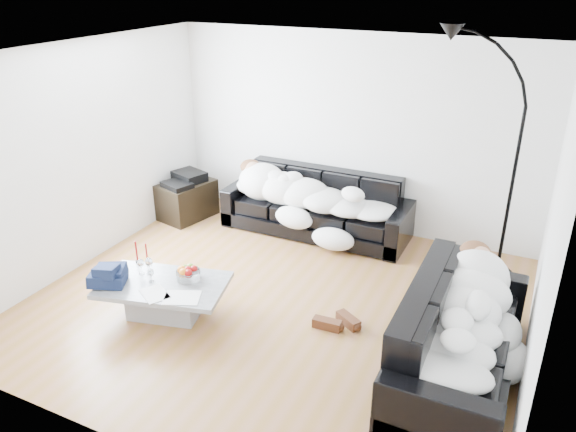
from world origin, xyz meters
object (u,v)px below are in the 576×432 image
at_px(av_cabinet, 187,200).
at_px(wine_glass_c, 151,275).
at_px(coffee_table, 165,299).
at_px(stereo, 185,178).
at_px(sleeper_right, 464,313).
at_px(wine_glass_a, 149,266).
at_px(wine_glass_b, 141,267).
at_px(candle_left, 137,252).
at_px(shoes, 337,322).
at_px(sleeper_back, 315,190).
at_px(candle_right, 147,254).
at_px(floor_lamp, 513,177).
at_px(sofa_right, 461,334).
at_px(fruit_bowl, 188,272).
at_px(sofa_back, 316,204).

bearing_deg(av_cabinet, wine_glass_c, -50.49).
height_order(coffee_table, stereo, stereo).
bearing_deg(sleeper_right, coffee_table, 96.88).
bearing_deg(stereo, av_cabinet, 0.00).
relative_size(wine_glass_a, wine_glass_b, 1.10).
xyz_separation_m(candle_left, shoes, (2.20, 0.33, -0.45)).
height_order(sleeper_back, wine_glass_a, sleeper_back).
bearing_deg(shoes, candle_left, -162.74).
bearing_deg(candle_right, floor_lamp, 31.61).
relative_size(candle_left, av_cabinet, 0.33).
bearing_deg(sofa_right, candle_right, 91.44).
bearing_deg(av_cabinet, sleeper_back, 21.58).
xyz_separation_m(wine_glass_b, floor_lamp, (3.32, 2.31, 0.76)).
bearing_deg(coffee_table, fruit_bowl, 43.84).
xyz_separation_m(coffee_table, av_cabinet, (-1.23, 2.16, 0.08)).
distance_m(sofa_back, candle_right, 2.46).
bearing_deg(coffee_table, shoes, 18.45).
distance_m(candle_left, av_cabinet, 2.07).
xyz_separation_m(sofa_back, sleeper_back, (0.00, -0.05, 0.22)).
height_order(wine_glass_a, candle_right, candle_right).
height_order(sleeper_right, candle_left, sleeper_right).
distance_m(sleeper_right, floor_lamp, 2.10).
bearing_deg(wine_glass_c, candle_right, 134.03).
relative_size(coffee_table, av_cabinet, 1.68).
relative_size(coffee_table, floor_lamp, 0.52).
bearing_deg(stereo, candle_right, -47.85).
relative_size(wine_glass_c, floor_lamp, 0.06).
xyz_separation_m(fruit_bowl, av_cabinet, (-1.42, 1.98, -0.19)).
bearing_deg(wine_glass_b, fruit_bowl, 14.01).
xyz_separation_m(fruit_bowl, floor_lamp, (2.82, 2.19, 0.77)).
distance_m(candle_right, floor_lamp, 4.08).
distance_m(wine_glass_a, floor_lamp, 4.04).
xyz_separation_m(coffee_table, shoes, (1.69, 0.56, -0.13)).
relative_size(candle_left, stereo, 0.58).
relative_size(fruit_bowl, shoes, 0.51).
height_order(fruit_bowl, candle_left, candle_left).
xyz_separation_m(sleeper_back, candle_right, (-1.04, -2.18, -0.14)).
height_order(sofa_back, sleeper_back, sleeper_back).
bearing_deg(sleeper_back, sofa_back, 90.00).
xyz_separation_m(wine_glass_b, wine_glass_c, (0.20, -0.09, -0.01)).
xyz_separation_m(wine_glass_b, av_cabinet, (-0.91, 2.10, -0.20)).
distance_m(sleeper_back, sleeper_right, 3.09).
distance_m(coffee_table, stereo, 2.51).
xyz_separation_m(sofa_back, candle_right, (-1.04, -2.23, 0.08)).
bearing_deg(coffee_table, sofa_back, 75.88).
xyz_separation_m(wine_glass_c, stereo, (-1.11, 2.19, 0.14)).
distance_m(fruit_bowl, wine_glass_b, 0.52).
relative_size(sofa_right, stereo, 4.84).
xyz_separation_m(sleeper_back, coffee_table, (-0.63, -2.45, -0.44)).
height_order(wine_glass_a, wine_glass_b, wine_glass_a).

